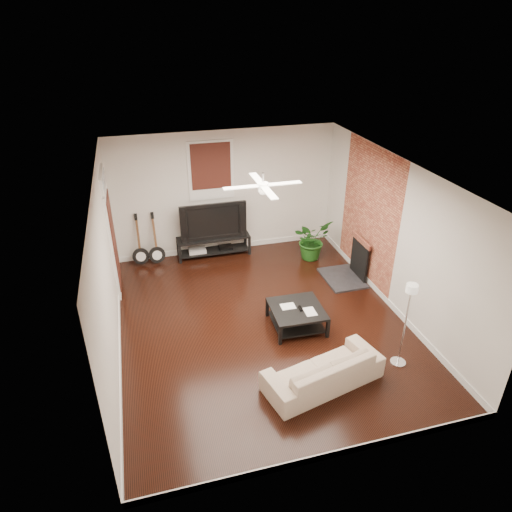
# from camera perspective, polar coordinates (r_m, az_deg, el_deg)

# --- Properties ---
(room) EXTENTS (5.01, 6.01, 2.81)m
(room) POSITION_cam_1_polar(r_m,az_deg,el_deg) (7.64, 0.79, 0.28)
(room) COLOR black
(room) RESTS_ON ground
(brick_accent) EXTENTS (0.02, 2.20, 2.80)m
(brick_accent) POSITION_cam_1_polar(r_m,az_deg,el_deg) (9.38, 13.88, 4.93)
(brick_accent) COLOR #9B4432
(brick_accent) RESTS_ON floor
(fireplace) EXTENTS (0.80, 1.10, 0.92)m
(fireplace) POSITION_cam_1_polar(r_m,az_deg,el_deg) (9.65, 11.74, -0.35)
(fireplace) COLOR black
(fireplace) RESTS_ON floor
(window_back) EXTENTS (1.00, 0.06, 1.30)m
(window_back) POSITION_cam_1_polar(r_m,az_deg,el_deg) (10.05, -5.63, 10.55)
(window_back) COLOR #3A1510
(window_back) RESTS_ON wall_back
(door_left) EXTENTS (0.08, 1.00, 2.50)m
(door_left) POSITION_cam_1_polar(r_m,az_deg,el_deg) (9.19, -17.56, 2.90)
(door_left) COLOR white
(door_left) RESTS_ON wall_left
(tv_stand) EXTENTS (1.65, 0.44, 0.46)m
(tv_stand) POSITION_cam_1_polar(r_m,az_deg,el_deg) (10.52, -5.29, 1.27)
(tv_stand) COLOR black
(tv_stand) RESTS_ON floor
(tv) EXTENTS (1.48, 0.19, 0.85)m
(tv) POSITION_cam_1_polar(r_m,az_deg,el_deg) (10.26, -5.47, 4.58)
(tv) COLOR black
(tv) RESTS_ON tv_stand
(coffee_table) EXTENTS (0.93, 0.93, 0.38)m
(coffee_table) POSITION_cam_1_polar(r_m,az_deg,el_deg) (8.21, 5.07, -7.59)
(coffee_table) COLOR black
(coffee_table) RESTS_ON floor
(sofa) EXTENTS (1.93, 1.12, 0.53)m
(sofa) POSITION_cam_1_polar(r_m,az_deg,el_deg) (7.09, 8.38, -13.86)
(sofa) COLOR tan
(sofa) RESTS_ON floor
(floor_lamp) EXTENTS (0.30, 0.30, 1.48)m
(floor_lamp) POSITION_cam_1_polar(r_m,az_deg,el_deg) (7.42, 18.07, -8.24)
(floor_lamp) COLOR silver
(floor_lamp) RESTS_ON floor
(potted_plant) EXTENTS (1.05, 1.00, 0.91)m
(potted_plant) POSITION_cam_1_polar(r_m,az_deg,el_deg) (10.34, 6.95, 2.05)
(potted_plant) COLOR #1C5217
(potted_plant) RESTS_ON floor
(guitar_left) EXTENTS (0.38, 0.28, 1.17)m
(guitar_left) POSITION_cam_1_polar(r_m,az_deg,el_deg) (10.22, -14.40, 1.84)
(guitar_left) COLOR black
(guitar_left) RESTS_ON floor
(guitar_right) EXTENTS (0.37, 0.27, 1.17)m
(guitar_right) POSITION_cam_1_polar(r_m,az_deg,el_deg) (10.20, -12.44, 2.01)
(guitar_right) COLOR black
(guitar_right) RESTS_ON floor
(ceiling_fan) EXTENTS (1.24, 1.24, 0.32)m
(ceiling_fan) POSITION_cam_1_polar(r_m,az_deg,el_deg) (7.16, 0.86, 8.80)
(ceiling_fan) COLOR white
(ceiling_fan) RESTS_ON ceiling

